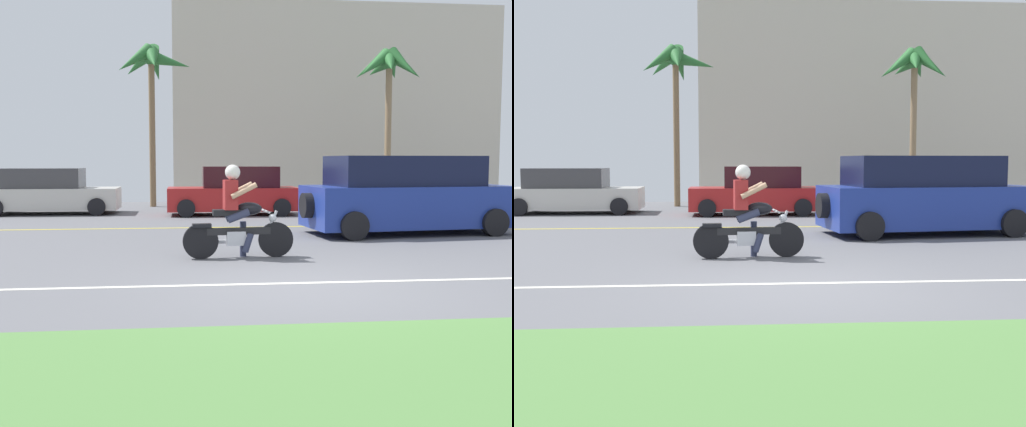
# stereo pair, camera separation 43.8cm
# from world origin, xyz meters

# --- Properties ---
(ground) EXTENTS (56.00, 30.00, 0.04)m
(ground) POSITION_xyz_m (0.00, 3.00, -0.02)
(ground) COLOR slate
(grass_median) EXTENTS (56.00, 3.80, 0.06)m
(grass_median) POSITION_xyz_m (0.00, -4.10, 0.03)
(grass_median) COLOR #548442
(grass_median) RESTS_ON ground
(lane_line_near) EXTENTS (50.40, 0.12, 0.01)m
(lane_line_near) POSITION_xyz_m (0.00, 0.15, 0.00)
(lane_line_near) COLOR silver
(lane_line_near) RESTS_ON ground
(lane_line_far) EXTENTS (50.40, 0.12, 0.01)m
(lane_line_far) POSITION_xyz_m (0.00, 7.58, 0.00)
(lane_line_far) COLOR yellow
(lane_line_far) RESTS_ON ground
(motorcyclist) EXTENTS (1.99, 0.65, 1.66)m
(motorcyclist) POSITION_xyz_m (-0.69, 2.52, 0.70)
(motorcyclist) COLOR black
(motorcyclist) RESTS_ON ground
(suv_nearby) EXTENTS (5.10, 2.64, 1.85)m
(suv_nearby) POSITION_xyz_m (3.58, 5.80, 0.90)
(suv_nearby) COLOR navy
(suv_nearby) RESTS_ON ground
(parked_car_0) EXTENTS (4.34, 2.03, 1.49)m
(parked_car_0) POSITION_xyz_m (-6.09, 12.40, 0.70)
(parked_car_0) COLOR beige
(parked_car_0) RESTS_ON ground
(parked_car_1) EXTENTS (4.14, 1.80, 1.56)m
(parked_car_1) POSITION_xyz_m (-0.06, 11.38, 0.73)
(parked_car_1) COLOR #AD1E1E
(parked_car_1) RESTS_ON ground
(parked_car_2) EXTENTS (4.04, 2.05, 1.66)m
(parked_car_2) POSITION_xyz_m (5.23, 12.34, 0.77)
(parked_car_2) COLOR white
(parked_car_2) RESTS_ON ground
(palm_tree_0) EXTENTS (2.92, 3.00, 6.15)m
(palm_tree_0) POSITION_xyz_m (-2.90, 15.27, 5.17)
(palm_tree_0) COLOR brown
(palm_tree_0) RESTS_ON ground
(palm_tree_1) EXTENTS (2.93, 2.99, 6.16)m
(palm_tree_1) POSITION_xyz_m (6.33, 15.46, 5.24)
(palm_tree_1) COLOR #846B4C
(palm_tree_1) RESTS_ON ground
(building_far) EXTENTS (15.14, 4.00, 8.86)m
(building_far) POSITION_xyz_m (5.39, 21.00, 4.43)
(building_far) COLOR beige
(building_far) RESTS_ON ground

